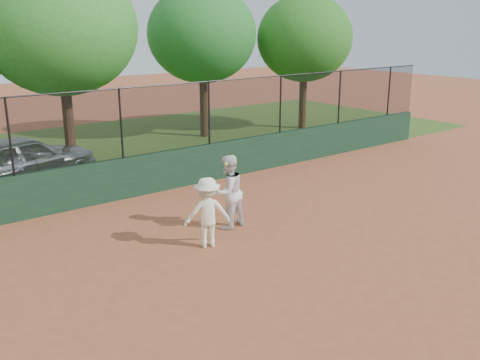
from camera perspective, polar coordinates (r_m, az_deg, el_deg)
ground at (r=11.53m, az=3.57°, el=-8.90°), size 80.00×80.00×0.00m
back_wall at (r=16.03m, az=-10.62°, el=0.50°), size 26.00×0.20×1.20m
grass_strip at (r=21.54m, az=-17.90°, el=2.44°), size 36.00×12.00×0.01m
parked_car at (r=18.02m, az=-22.28°, el=1.99°), size 5.08×3.15×1.61m
player_second at (r=13.14m, az=-1.27°, el=-1.28°), size 1.00×0.84×1.86m
player_main at (r=12.09m, az=-3.49°, el=-3.48°), size 1.21×0.98×1.99m
fence_assembly at (r=15.66m, az=-11.02°, el=6.25°), size 26.00×0.06×2.00m
tree_2 at (r=19.14m, az=-18.65°, el=15.14°), size 5.17×4.70×7.01m
tree_3 at (r=23.71m, az=-4.03°, el=15.24°), size 4.82×4.38×6.53m
tree_4 at (r=25.76m, az=6.93°, el=14.76°), size 4.62×4.20×6.22m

